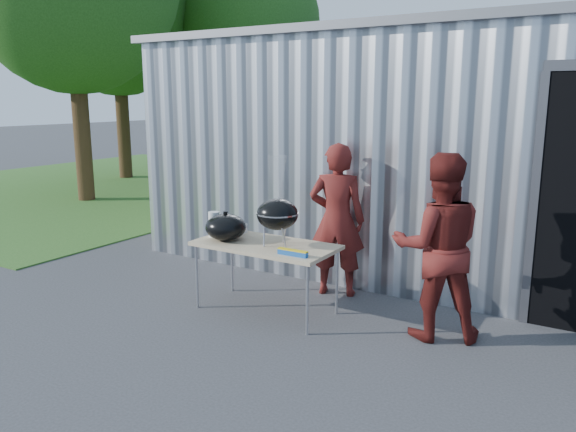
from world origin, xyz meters
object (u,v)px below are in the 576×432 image
Objects in this scene: folding_table at (266,247)px; kettle_grill at (277,206)px; person_cook at (337,220)px; person_bystander at (438,247)px.

kettle_grill reaches higher than folding_table.
kettle_grill is 0.98m from person_cook.
kettle_grill is (0.16, -0.02, 0.46)m from folding_table.
person_cook is (0.39, 0.89, 0.17)m from folding_table.
person_bystander is at bearing 9.92° from folding_table.
folding_table is 0.85× the size of person_bystander.
person_bystander is at bearing 138.94° from person_cook.
person_cook is (0.23, 0.91, -0.29)m from kettle_grill.
person_cook is 1.47m from person_bystander.
folding_table is 1.78m from person_bystander.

